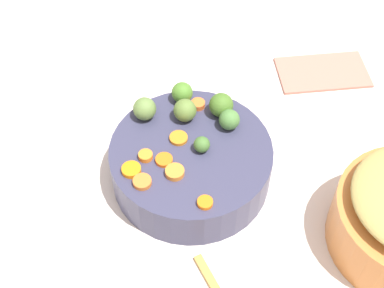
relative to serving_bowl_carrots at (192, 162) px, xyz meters
name	(u,v)px	position (x,y,z in m)	size (l,w,h in m)	color
tabletop	(191,180)	(0.00, 0.00, -0.05)	(2.40, 2.40, 0.02)	silver
serving_bowl_carrots	(192,162)	(0.00, 0.00, 0.00)	(0.28, 0.28, 0.08)	#373853
carrot_slice_0	(146,156)	(0.08, 0.02, 0.05)	(0.02, 0.02, 0.01)	orange
carrot_slice_1	(205,203)	(-0.03, 0.11, 0.04)	(0.03, 0.03, 0.01)	orange
carrot_slice_2	(131,170)	(0.10, 0.05, 0.04)	(0.03, 0.03, 0.01)	orange
carrot_slice_3	(142,182)	(0.08, 0.08, 0.04)	(0.03, 0.03, 0.01)	orange
carrot_slice_4	(175,172)	(0.03, 0.06, 0.05)	(0.03, 0.03, 0.01)	orange
carrot_slice_5	(198,104)	(-0.01, -0.10, 0.05)	(0.03, 0.03, 0.01)	orange
carrot_slice_6	(179,138)	(0.02, -0.02, 0.04)	(0.03, 0.03, 0.01)	orange
carrot_slice_7	(164,160)	(0.05, 0.03, 0.04)	(0.03, 0.03, 0.01)	orange
brussels_sprout_0	(185,110)	(0.02, -0.07, 0.06)	(0.04, 0.04, 0.04)	#5B7935
brussels_sprout_1	(229,120)	(-0.06, -0.05, 0.06)	(0.04, 0.04, 0.04)	#497939
brussels_sprout_2	(182,93)	(0.02, -0.11, 0.06)	(0.04, 0.04, 0.04)	#4B7D2A
brussels_sprout_3	(145,109)	(0.09, -0.07, 0.06)	(0.04, 0.04, 0.04)	olive
brussels_sprout_4	(221,105)	(-0.05, -0.08, 0.06)	(0.04, 0.04, 0.04)	#446F26
brussels_sprout_5	(202,143)	(-0.02, 0.00, 0.05)	(0.03, 0.03, 0.03)	#436E30
dish_towel	(323,72)	(-0.27, -0.28, -0.04)	(0.19, 0.11, 0.01)	#BA7362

